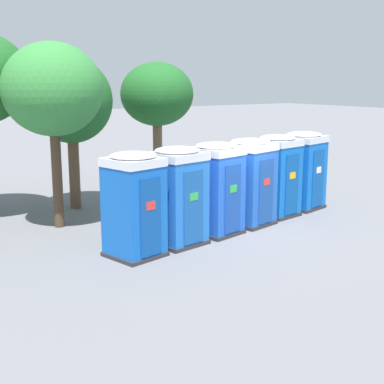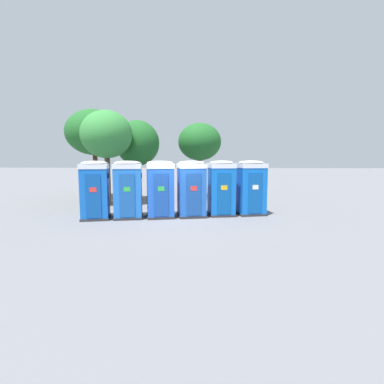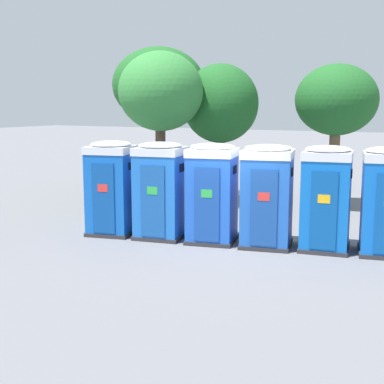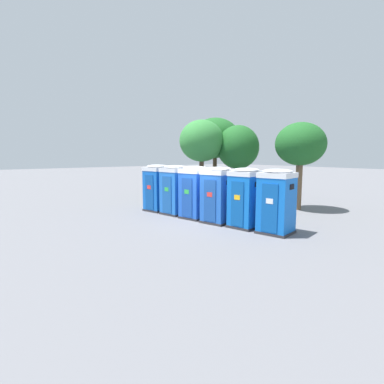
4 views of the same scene
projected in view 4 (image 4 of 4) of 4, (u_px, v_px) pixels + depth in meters
name	position (u px, v px, depth m)	size (l,w,h in m)	color
ground_plane	(205.00, 220.00, 14.11)	(120.00, 120.00, 0.00)	slate
portapotty_0	(157.00, 188.00, 16.39)	(1.41, 1.42, 2.54)	#2D2D33
portapotty_1	(175.00, 190.00, 15.44)	(1.42, 1.39, 2.54)	#2D2D33
portapotty_2	(195.00, 192.00, 14.46)	(1.43, 1.43, 2.54)	#2D2D33
portapotty_3	(218.00, 195.00, 13.50)	(1.45, 1.43, 2.54)	#2D2D33
portapotty_4	(245.00, 198.00, 12.61)	(1.33, 1.36, 2.54)	#2D2D33
portapotty_5	(276.00, 201.00, 11.67)	(1.46, 1.44, 2.54)	#2D2D33
street_tree_0	(300.00, 145.00, 16.43)	(2.72, 2.72, 4.84)	brown
street_tree_1	(202.00, 141.00, 18.65)	(2.78, 2.78, 5.22)	#4C3826
street_tree_2	(238.00, 148.00, 18.83)	(2.64, 2.64, 4.90)	brown
street_tree_3	(215.00, 138.00, 21.36)	(3.52, 3.52, 5.66)	#4C3826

